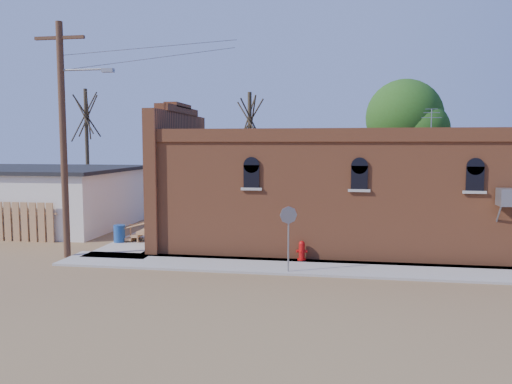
# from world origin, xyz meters

# --- Properties ---
(ground) EXTENTS (120.00, 120.00, 0.00)m
(ground) POSITION_xyz_m (0.00, 0.00, 0.00)
(ground) COLOR brown
(ground) RESTS_ON ground
(sidewalk_south) EXTENTS (19.00, 2.20, 0.08)m
(sidewalk_south) POSITION_xyz_m (1.50, 0.90, 0.04)
(sidewalk_south) COLOR #9E9991
(sidewalk_south) RESTS_ON ground
(sidewalk_west) EXTENTS (2.60, 10.00, 0.08)m
(sidewalk_west) POSITION_xyz_m (-6.30, 6.00, 0.04)
(sidewalk_west) COLOR #9E9991
(sidewalk_west) RESTS_ON ground
(brick_bar) EXTENTS (16.40, 7.97, 6.30)m
(brick_bar) POSITION_xyz_m (1.64, 5.49, 2.34)
(brick_bar) COLOR #A95933
(brick_bar) RESTS_ON ground
(wood_fence) EXTENTS (5.20, 0.10, 1.80)m
(wood_fence) POSITION_xyz_m (-12.80, 3.80, 0.90)
(wood_fence) COLOR #A07048
(wood_fence) RESTS_ON ground
(utility_pole) EXTENTS (3.12, 0.26, 9.00)m
(utility_pole) POSITION_xyz_m (-8.14, 1.20, 4.77)
(utility_pole) COLOR #442C1B
(utility_pole) RESTS_ON ground
(tree_bare_near) EXTENTS (2.80, 2.80, 7.65)m
(tree_bare_near) POSITION_xyz_m (-3.00, 13.00, 5.96)
(tree_bare_near) COLOR #463828
(tree_bare_near) RESTS_ON ground
(tree_bare_far) EXTENTS (2.80, 2.80, 8.16)m
(tree_bare_far) POSITION_xyz_m (-14.00, 14.00, 6.36)
(tree_bare_far) COLOR #463828
(tree_bare_far) RESTS_ON ground
(tree_leafy) EXTENTS (4.40, 4.40, 8.15)m
(tree_leafy) POSITION_xyz_m (6.00, 13.50, 5.93)
(tree_leafy) COLOR #463828
(tree_leafy) RESTS_ON ground
(fire_hydrant) EXTENTS (0.43, 0.41, 0.73)m
(fire_hydrant) POSITION_xyz_m (0.93, 1.80, 0.44)
(fire_hydrant) COLOR #AE0A09
(fire_hydrant) RESTS_ON sidewalk_south
(stop_sign) EXTENTS (0.57, 0.31, 2.25)m
(stop_sign) POSITION_xyz_m (0.59, 0.08, 1.81)
(stop_sign) COLOR gray
(stop_sign) RESTS_ON sidewalk_south
(trash_barrel) EXTENTS (0.51, 0.51, 0.76)m
(trash_barrel) POSITION_xyz_m (-7.30, 4.00, 0.46)
(trash_barrel) COLOR navy
(trash_barrel) RESTS_ON sidewalk_west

